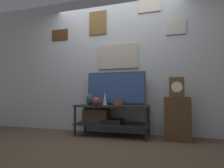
{
  "coord_description": "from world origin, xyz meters",
  "views": [
    {
      "loc": [
        0.83,
        -2.68,
        0.7
      ],
      "look_at": [
        -0.0,
        0.28,
        0.9
      ],
      "focal_mm": 28.0,
      "sensor_mm": 36.0,
      "label": 1
    }
  ],
  "objects_px": {
    "vase_wide_bowl": "(118,103)",
    "vase_slim_bronze": "(105,99)",
    "mantel_clock": "(177,87)",
    "vase_urn_stoneware": "(90,100)",
    "television": "(116,88)",
    "vase_round_glass": "(97,101)"
  },
  "relations": [
    {
      "from": "vase_slim_bronze",
      "to": "vase_urn_stoneware",
      "type": "relative_size",
      "value": 1.19
    },
    {
      "from": "vase_slim_bronze",
      "to": "mantel_clock",
      "type": "xyz_separation_m",
      "value": [
        1.18,
        0.11,
        0.19
      ]
    },
    {
      "from": "television",
      "to": "vase_wide_bowl",
      "type": "height_order",
      "value": "television"
    },
    {
      "from": "vase_urn_stoneware",
      "to": "vase_slim_bronze",
      "type": "bearing_deg",
      "value": -4.44
    },
    {
      "from": "vase_urn_stoneware",
      "to": "mantel_clock",
      "type": "relative_size",
      "value": 0.6
    },
    {
      "from": "vase_wide_bowl",
      "to": "vase_slim_bronze",
      "type": "relative_size",
      "value": 0.73
    },
    {
      "from": "vase_wide_bowl",
      "to": "vase_urn_stoneware",
      "type": "xyz_separation_m",
      "value": [
        -0.52,
        -0.03,
        0.05
      ]
    },
    {
      "from": "vase_wide_bowl",
      "to": "mantel_clock",
      "type": "distance_m",
      "value": 0.99
    },
    {
      "from": "vase_round_glass",
      "to": "vase_slim_bronze",
      "type": "relative_size",
      "value": 0.64
    },
    {
      "from": "vase_wide_bowl",
      "to": "vase_urn_stoneware",
      "type": "height_order",
      "value": "vase_urn_stoneware"
    },
    {
      "from": "television",
      "to": "mantel_clock",
      "type": "relative_size",
      "value": 3.37
    },
    {
      "from": "television",
      "to": "vase_wide_bowl",
      "type": "bearing_deg",
      "value": -60.34
    },
    {
      "from": "television",
      "to": "vase_wide_bowl",
      "type": "distance_m",
      "value": 0.31
    },
    {
      "from": "vase_slim_bronze",
      "to": "mantel_clock",
      "type": "distance_m",
      "value": 1.2
    },
    {
      "from": "vase_round_glass",
      "to": "vase_slim_bronze",
      "type": "distance_m",
      "value": 0.16
    },
    {
      "from": "vase_slim_bronze",
      "to": "vase_urn_stoneware",
      "type": "bearing_deg",
      "value": 175.56
    },
    {
      "from": "vase_round_glass",
      "to": "vase_urn_stoneware",
      "type": "relative_size",
      "value": 0.76
    },
    {
      "from": "vase_round_glass",
      "to": "vase_slim_bronze",
      "type": "height_order",
      "value": "vase_slim_bronze"
    },
    {
      "from": "vase_wide_bowl",
      "to": "mantel_clock",
      "type": "relative_size",
      "value": 0.52
    },
    {
      "from": "vase_slim_bronze",
      "to": "mantel_clock",
      "type": "relative_size",
      "value": 0.72
    },
    {
      "from": "television",
      "to": "vase_round_glass",
      "type": "relative_size",
      "value": 7.39
    },
    {
      "from": "television",
      "to": "vase_round_glass",
      "type": "bearing_deg",
      "value": -132.36
    }
  ]
}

